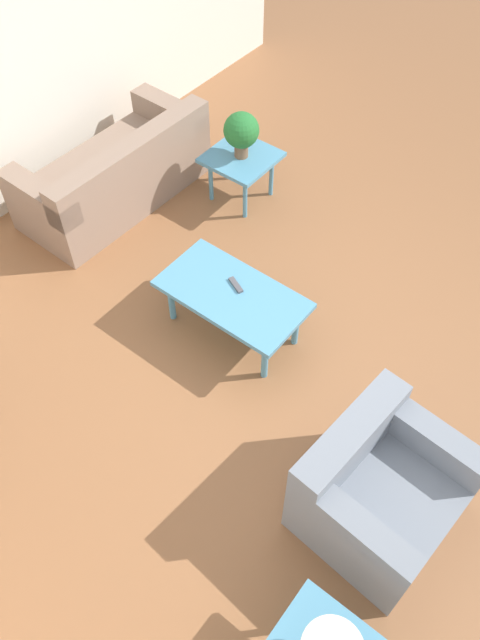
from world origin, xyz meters
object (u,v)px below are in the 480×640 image
Objects in this scene: sofa at (116,174)px; potted_plant at (241,131)px; coffee_table at (232,297)px; side_table_plant at (241,161)px; armchair at (378,490)px.

potted_plant reaches higher than sofa.
coffee_table is at bearing 125.59° from potted_plant.
side_table_plant is at bearing 131.19° from sofa.
potted_plant is at bearing 45.00° from side_table_plant.
armchair is 0.88× the size of coffee_table.
armchair is at bearing 72.07° from sofa.
side_table_plant is at bearing -54.41° from coffee_table.
side_table_plant is 1.39× the size of potted_plant.
armchair is 2.31× the size of potted_plant.
coffee_table is 1.89× the size of side_table_plant.
potted_plant reaches higher than armchair.
sofa is at bearing 75.67° from armchair.
sofa reaches higher than side_table_plant.
coffee_table is at bearing 73.55° from sofa.
coffee_table is at bearing 74.03° from armchair.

